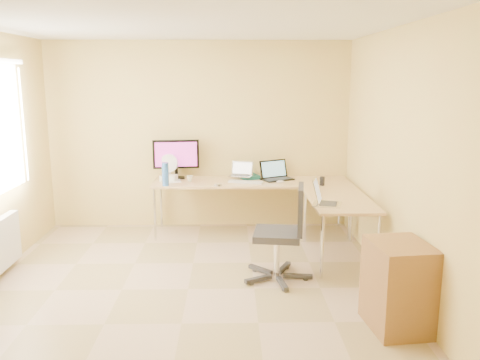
{
  "coord_description": "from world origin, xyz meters",
  "views": [
    {
      "loc": [
        0.43,
        -4.73,
        2.11
      ],
      "look_at": [
        0.55,
        1.1,
        0.9
      ],
      "focal_mm": 37.3,
      "sensor_mm": 36.0,
      "label": 1
    }
  ],
  "objects_px": {
    "monitor": "(176,159)",
    "laptop_center": "(241,169)",
    "laptop_return": "(327,194)",
    "laptop_black": "(277,170)",
    "water_bottle": "(165,174)",
    "desk_main": "(252,207)",
    "desk_fan": "(170,167)",
    "keyboard": "(246,182)",
    "mug": "(190,179)",
    "desk_return": "(338,229)",
    "office_chair": "(277,234)",
    "cabinet": "(398,288)"
  },
  "relations": [
    {
      "from": "monitor",
      "to": "desk_main",
      "type": "bearing_deg",
      "value": -16.9
    },
    {
      "from": "mug",
      "to": "laptop_return",
      "type": "height_order",
      "value": "laptop_return"
    },
    {
      "from": "office_chair",
      "to": "laptop_black",
      "type": "bearing_deg",
      "value": 93.24
    },
    {
      "from": "laptop_center",
      "to": "mug",
      "type": "xyz_separation_m",
      "value": [
        -0.69,
        -0.08,
        -0.11
      ]
    },
    {
      "from": "mug",
      "to": "laptop_return",
      "type": "bearing_deg",
      "value": -38.6
    },
    {
      "from": "keyboard",
      "to": "cabinet",
      "type": "xyz_separation_m",
      "value": [
        1.21,
        -2.55,
        -0.38
      ]
    },
    {
      "from": "cabinet",
      "to": "monitor",
      "type": "bearing_deg",
      "value": 120.54
    },
    {
      "from": "office_chair",
      "to": "laptop_return",
      "type": "bearing_deg",
      "value": 36.51
    },
    {
      "from": "water_bottle",
      "to": "laptop_center",
      "type": "bearing_deg",
      "value": 18.89
    },
    {
      "from": "laptop_center",
      "to": "keyboard",
      "type": "relative_size",
      "value": 0.65
    },
    {
      "from": "laptop_black",
      "to": "mug",
      "type": "relative_size",
      "value": 4.86
    },
    {
      "from": "laptop_return",
      "to": "keyboard",
      "type": "bearing_deg",
      "value": 51.49
    },
    {
      "from": "laptop_center",
      "to": "mug",
      "type": "distance_m",
      "value": 0.7
    },
    {
      "from": "water_bottle",
      "to": "office_chair",
      "type": "height_order",
      "value": "water_bottle"
    },
    {
      "from": "desk_return",
      "to": "keyboard",
      "type": "relative_size",
      "value": 2.85
    },
    {
      "from": "desk_return",
      "to": "laptop_black",
      "type": "distance_m",
      "value": 1.34
    },
    {
      "from": "desk_fan",
      "to": "keyboard",
      "type": "bearing_deg",
      "value": -4.19
    },
    {
      "from": "desk_main",
      "to": "mug",
      "type": "bearing_deg",
      "value": -179.06
    },
    {
      "from": "keyboard",
      "to": "water_bottle",
      "type": "bearing_deg",
      "value": -154.61
    },
    {
      "from": "water_bottle",
      "to": "desk_main",
      "type": "bearing_deg",
      "value": 13.58
    },
    {
      "from": "monitor",
      "to": "laptop_center",
      "type": "relative_size",
      "value": 2.11
    },
    {
      "from": "laptop_black",
      "to": "water_bottle",
      "type": "distance_m",
      "value": 1.52
    },
    {
      "from": "laptop_center",
      "to": "keyboard",
      "type": "xyz_separation_m",
      "value": [
        0.06,
        -0.18,
        -0.14
      ]
    },
    {
      "from": "monitor",
      "to": "water_bottle",
      "type": "height_order",
      "value": "monitor"
    },
    {
      "from": "desk_return",
      "to": "laptop_return",
      "type": "distance_m",
      "value": 0.6
    },
    {
      "from": "desk_main",
      "to": "monitor",
      "type": "height_order",
      "value": "monitor"
    },
    {
      "from": "monitor",
      "to": "laptop_return",
      "type": "bearing_deg",
      "value": -45.58
    },
    {
      "from": "mug",
      "to": "desk_return",
      "type": "bearing_deg",
      "value": -28.6
    },
    {
      "from": "laptop_black",
      "to": "keyboard",
      "type": "xyz_separation_m",
      "value": [
        -0.44,
        -0.19,
        -0.12
      ]
    },
    {
      "from": "laptop_center",
      "to": "water_bottle",
      "type": "bearing_deg",
      "value": -142.98
    },
    {
      "from": "desk_main",
      "to": "cabinet",
      "type": "height_order",
      "value": "cabinet"
    },
    {
      "from": "desk_main",
      "to": "desk_fan",
      "type": "xyz_separation_m",
      "value": [
        -1.13,
        0.2,
        0.52
      ]
    },
    {
      "from": "desk_return",
      "to": "mug",
      "type": "height_order",
      "value": "mug"
    },
    {
      "from": "monitor",
      "to": "desk_fan",
      "type": "relative_size",
      "value": 2.01
    },
    {
      "from": "monitor",
      "to": "laptop_center",
      "type": "distance_m",
      "value": 0.91
    },
    {
      "from": "cabinet",
      "to": "office_chair",
      "type": "bearing_deg",
      "value": 124.6
    },
    {
      "from": "mug",
      "to": "desk_fan",
      "type": "xyz_separation_m",
      "value": [
        -0.29,
        0.21,
        0.12
      ]
    },
    {
      "from": "keyboard",
      "to": "laptop_return",
      "type": "distance_m",
      "value": 1.46
    },
    {
      "from": "desk_main",
      "to": "mug",
      "type": "relative_size",
      "value": 31.07
    },
    {
      "from": "water_bottle",
      "to": "cabinet",
      "type": "distance_m",
      "value": 3.33
    },
    {
      "from": "desk_return",
      "to": "laptop_black",
      "type": "bearing_deg",
      "value": 120.16
    },
    {
      "from": "laptop_black",
      "to": "mug",
      "type": "height_order",
      "value": "laptop_black"
    },
    {
      "from": "laptop_return",
      "to": "cabinet",
      "type": "xyz_separation_m",
      "value": [
        0.35,
        -1.37,
        -0.49
      ]
    },
    {
      "from": "desk_return",
      "to": "laptop_center",
      "type": "bearing_deg",
      "value": 136.49
    },
    {
      "from": "monitor",
      "to": "laptop_return",
      "type": "relative_size",
      "value": 1.79
    },
    {
      "from": "monitor",
      "to": "mug",
      "type": "bearing_deg",
      "value": -52.74
    },
    {
      "from": "desk_return",
      "to": "laptop_center",
      "type": "height_order",
      "value": "laptop_center"
    },
    {
      "from": "desk_main",
      "to": "laptop_black",
      "type": "relative_size",
      "value": 6.39
    },
    {
      "from": "laptop_return",
      "to": "laptop_center",
      "type": "bearing_deg",
      "value": 49.54
    },
    {
      "from": "desk_main",
      "to": "mug",
      "type": "height_order",
      "value": "mug"
    }
  ]
}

